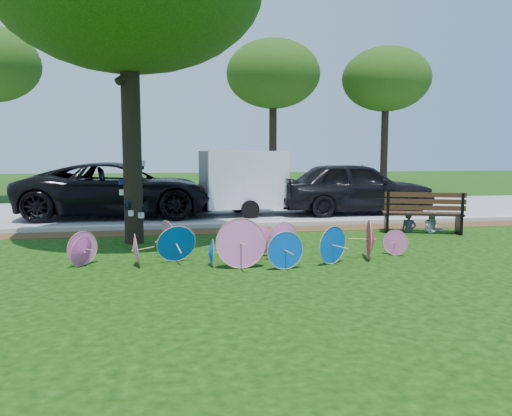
{
  "coord_description": "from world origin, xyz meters",
  "views": [
    {
      "loc": [
        -1.37,
        -8.98,
        2.14
      ],
      "look_at": [
        0.5,
        2.0,
        0.9
      ],
      "focal_mm": 35.0,
      "sensor_mm": 36.0,
      "label": 1
    }
  ],
  "objects_px": {
    "cargo_trailer": "(243,179)",
    "parasol_pile": "(243,243)",
    "person_left": "(409,213)",
    "park_bench": "(422,212)",
    "black_van": "(120,190)",
    "person_right": "(433,210)",
    "dark_pickup": "(355,188)"
  },
  "relations": [
    {
      "from": "dark_pickup",
      "to": "park_bench",
      "type": "relative_size",
      "value": 2.57
    },
    {
      "from": "cargo_trailer",
      "to": "person_right",
      "type": "height_order",
      "value": "cargo_trailer"
    },
    {
      "from": "dark_pickup",
      "to": "black_van",
      "type": "bearing_deg",
      "value": 86.11
    },
    {
      "from": "dark_pickup",
      "to": "person_left",
      "type": "bearing_deg",
      "value": 178.66
    },
    {
      "from": "dark_pickup",
      "to": "person_left",
      "type": "height_order",
      "value": "dark_pickup"
    },
    {
      "from": "person_left",
      "to": "person_right",
      "type": "height_order",
      "value": "person_right"
    },
    {
      "from": "parasol_pile",
      "to": "person_left",
      "type": "distance_m",
      "value": 5.69
    },
    {
      "from": "cargo_trailer",
      "to": "person_right",
      "type": "distance_m",
      "value": 6.37
    },
    {
      "from": "park_bench",
      "to": "person_right",
      "type": "height_order",
      "value": "person_right"
    },
    {
      "from": "cargo_trailer",
      "to": "parasol_pile",
      "type": "bearing_deg",
      "value": -104.44
    },
    {
      "from": "cargo_trailer",
      "to": "park_bench",
      "type": "distance_m",
      "value": 6.16
    },
    {
      "from": "black_van",
      "to": "person_right",
      "type": "height_order",
      "value": "black_van"
    },
    {
      "from": "park_bench",
      "to": "black_van",
      "type": "bearing_deg",
      "value": 169.4
    },
    {
      "from": "black_van",
      "to": "person_right",
      "type": "xyz_separation_m",
      "value": [
        8.66,
        -4.72,
        -0.31
      ]
    },
    {
      "from": "black_van",
      "to": "park_bench",
      "type": "xyz_separation_m",
      "value": [
        8.31,
        -4.77,
        -0.36
      ]
    },
    {
      "from": "park_bench",
      "to": "person_left",
      "type": "distance_m",
      "value": 0.35
    },
    {
      "from": "person_right",
      "to": "black_van",
      "type": "bearing_deg",
      "value": 164.7
    },
    {
      "from": "black_van",
      "to": "cargo_trailer",
      "type": "relative_size",
      "value": 2.41
    },
    {
      "from": "cargo_trailer",
      "to": "person_left",
      "type": "height_order",
      "value": "cargo_trailer"
    },
    {
      "from": "dark_pickup",
      "to": "person_right",
      "type": "distance_m",
      "value": 4.28
    },
    {
      "from": "dark_pickup",
      "to": "person_left",
      "type": "xyz_separation_m",
      "value": [
        -0.07,
        -4.22,
        -0.38
      ]
    },
    {
      "from": "parasol_pile",
      "to": "dark_pickup",
      "type": "distance_m",
      "value": 8.67
    },
    {
      "from": "dark_pickup",
      "to": "park_bench",
      "type": "height_order",
      "value": "dark_pickup"
    },
    {
      "from": "parasol_pile",
      "to": "cargo_trailer",
      "type": "relative_size",
      "value": 2.53
    },
    {
      "from": "dark_pickup",
      "to": "cargo_trailer",
      "type": "xyz_separation_m",
      "value": [
        -3.93,
        0.18,
        0.33
      ]
    },
    {
      "from": "dark_pickup",
      "to": "person_right",
      "type": "relative_size",
      "value": 4.55
    },
    {
      "from": "park_bench",
      "to": "person_left",
      "type": "relative_size",
      "value": 1.96
    },
    {
      "from": "person_right",
      "to": "dark_pickup",
      "type": "bearing_deg",
      "value": 111.73
    },
    {
      "from": "black_van",
      "to": "person_left",
      "type": "relative_size",
      "value": 6.11
    },
    {
      "from": "parasol_pile",
      "to": "person_left",
      "type": "bearing_deg",
      "value": 30.04
    },
    {
      "from": "dark_pickup",
      "to": "park_bench",
      "type": "xyz_separation_m",
      "value": [
        0.28,
        -4.27,
        -0.37
      ]
    },
    {
      "from": "park_bench",
      "to": "person_right",
      "type": "bearing_deg",
      "value": 27.37
    }
  ]
}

